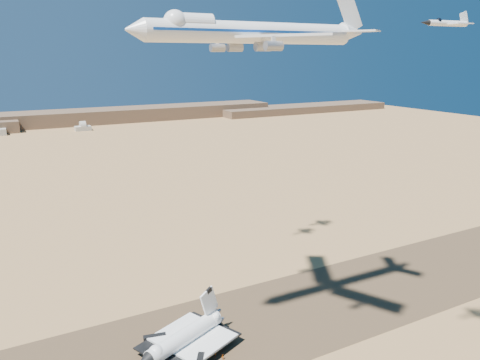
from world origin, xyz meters
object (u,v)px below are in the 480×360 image
crew_a (215,353)px  chase_jet_d (229,30)px  chase_jet_a (447,23)px  chase_jet_e (258,39)px  crew_c (215,350)px  shuttle (184,339)px  carrier_747 (247,32)px  crew_b (223,357)px

crew_a → chase_jet_d: 118.89m
chase_jet_d → chase_jet_a: bearing=-94.4°
chase_jet_e → crew_c: bearing=-129.0°
crew_a → chase_jet_d: bearing=-46.6°
shuttle → chase_jet_a: 113.08m
chase_jet_a → chase_jet_e: (10.01, 101.41, -0.36)m
chase_jet_e → crew_a: bearing=-128.6°
carrier_747 → crew_c: size_ratio=47.60×
carrier_747 → chase_jet_e: (39.03, 60.13, 0.60)m
crew_b → chase_jet_a: chase_jet_a is taller
shuttle → crew_b: size_ratio=22.30×
shuttle → crew_c: (8.34, -4.49, -3.83)m
crew_a → chase_jet_d: chase_jet_d is taller
chase_jet_d → chase_jet_e: (17.29, 6.56, -3.02)m
crew_c → chase_jet_d: chase_jet_d is taller
chase_jet_a → chase_jet_d: size_ratio=0.97×
crew_c → chase_jet_a: 111.25m
crew_c → chase_jet_d: (33.90, 55.65, 98.29)m
carrier_747 → crew_a: carrier_747 is taller
crew_b → crew_c: size_ratio=1.03×
crew_c → crew_b: bearing=147.2°
carrier_747 → chase_jet_d: 57.92m
carrier_747 → crew_c: bearing=-169.1°
chase_jet_e → chase_jet_a: bearing=-95.2°
crew_b → chase_jet_d: bearing=-76.4°
shuttle → crew_a: shuttle is taller
crew_b → chase_jet_d: size_ratio=0.11×
chase_jet_a → chase_jet_d: 95.17m
shuttle → carrier_747: carrier_747 is taller
chase_jet_d → crew_a: bearing=-129.9°
crew_c → chase_jet_d: bearing=-70.1°
shuttle → chase_jet_a: chase_jet_a is taller
chase_jet_e → crew_b: bearing=-126.8°
crew_a → crew_c: 1.78m
shuttle → crew_c: bearing=-51.7°
shuttle → chase_jet_e: (59.53, 57.72, 91.43)m
chase_jet_a → chase_jet_e: size_ratio=0.89×
carrier_747 → crew_a: bearing=-162.6°
crew_c → carrier_747: bearing=-119.0°
shuttle → chase_jet_e: bearing=20.7°
shuttle → crew_b: shuttle is taller
carrier_747 → chase_jet_d: bearing=69.0°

